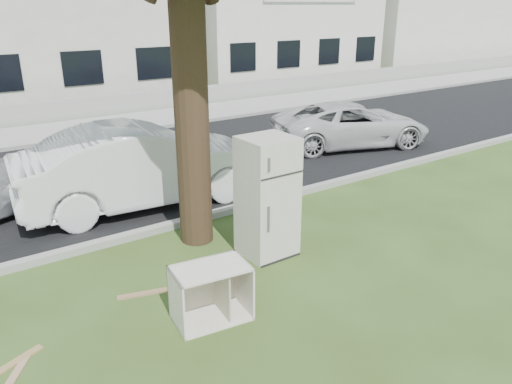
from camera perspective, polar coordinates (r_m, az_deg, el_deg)
ground at (r=7.39m, az=2.83°, el=-9.67°), size 120.00×120.00×0.00m
road at (r=12.29m, az=-14.46°, el=2.33°), size 120.00×7.00×0.01m
kerb_near at (r=9.23m, az=-6.47°, el=-3.30°), size 120.00×0.18×0.12m
kerb_far at (r=15.55m, az=-19.20°, el=5.62°), size 120.00×0.18×0.12m
sidewalk at (r=16.92m, az=-20.62°, el=6.61°), size 120.00×2.80×0.01m
low_wall at (r=18.37m, az=-22.08°, el=8.56°), size 120.00×0.15×0.70m
townhouse_center at (r=22.87m, az=-26.38°, el=18.64°), size 11.22×8.16×7.44m
townhouse_right at (r=27.59m, az=0.50°, el=20.01°), size 10.20×8.16×6.84m
filler_right at (r=37.77m, az=18.66°, el=18.83°), size 16.00×9.00×6.40m
fridge at (r=7.67m, az=1.29°, el=-0.59°), size 0.79×0.73×1.90m
cabinet at (r=6.35m, az=-5.16°, el=-11.46°), size 1.00×0.69×0.73m
plank_b at (r=7.16m, az=-11.57°, el=-11.10°), size 0.99×0.36×0.02m
plank_c at (r=6.20m, az=-26.07°, el=-18.66°), size 0.51×0.70×0.02m
car_center at (r=9.97m, az=-12.66°, el=3.02°), size 4.97×2.12×1.59m
car_right at (r=14.25m, az=10.86°, el=7.61°), size 4.76×3.31×1.21m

